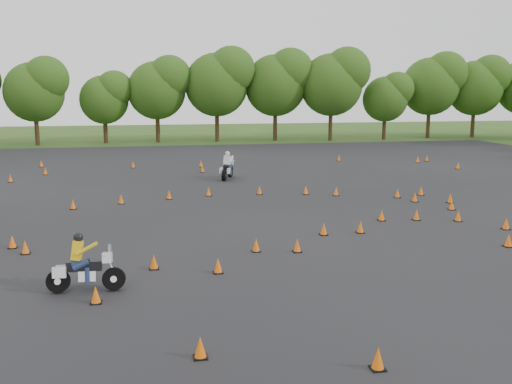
# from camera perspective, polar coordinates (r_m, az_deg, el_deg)

# --- Properties ---
(ground) EXTENTS (140.00, 140.00, 0.00)m
(ground) POSITION_cam_1_polar(r_m,az_deg,el_deg) (21.10, 2.04, -5.14)
(ground) COLOR #2D5119
(ground) RESTS_ON ground
(asphalt_pad) EXTENTS (62.00, 62.00, 0.00)m
(asphalt_pad) POSITION_cam_1_polar(r_m,az_deg,el_deg) (26.82, -0.80, -1.75)
(asphalt_pad) COLOR black
(asphalt_pad) RESTS_ON ground
(treeline) EXTENTS (86.66, 32.22, 10.35)m
(treeline) POSITION_cam_1_polar(r_m,az_deg,el_deg) (55.16, -4.53, 9.35)
(treeline) COLOR #2D4E16
(treeline) RESTS_ON ground
(traffic_cones) EXTENTS (36.43, 33.19, 0.45)m
(traffic_cones) POSITION_cam_1_polar(r_m,az_deg,el_deg) (26.11, 0.26, -1.58)
(traffic_cones) COLOR orange
(traffic_cones) RESTS_ON asphalt_pad
(rider_yellow) EXTENTS (2.20, 0.78, 1.67)m
(rider_yellow) POSITION_cam_1_polar(r_m,az_deg,el_deg) (16.64, -16.73, -6.86)
(rider_yellow) COLOR gold
(rider_yellow) RESTS_ON ground
(rider_white) EXTENTS (1.49, 2.38, 1.76)m
(rider_white) POSITION_cam_1_polar(r_m,az_deg,el_deg) (35.72, -2.90, 2.72)
(rider_white) COLOR silver
(rider_white) RESTS_ON ground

